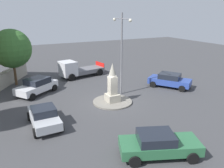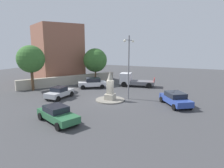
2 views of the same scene
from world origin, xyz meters
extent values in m
plane|color=#424244|center=(0.00, 0.00, 0.00)|extent=(80.00, 80.00, 0.00)
cylinder|color=gray|center=(0.00, 0.00, 0.06)|extent=(3.42, 3.42, 0.13)
cube|color=#B2AA99|center=(0.00, 0.00, 0.46)|extent=(1.08, 1.08, 0.66)
cube|color=#B2AA99|center=(0.00, 0.00, 1.58)|extent=(0.65, 0.65, 1.58)
cone|color=#B2AA99|center=(0.00, 0.00, 2.95)|extent=(0.72, 0.72, 1.16)
cylinder|color=slate|center=(-1.55, 1.72, 3.77)|extent=(0.16, 0.16, 7.54)
cylinder|color=slate|center=(-2.25, 1.72, 7.02)|extent=(1.41, 0.08, 0.08)
cylinder|color=slate|center=(-0.84, 1.72, 7.02)|extent=(1.41, 0.08, 0.08)
sphere|color=#F2EACC|center=(-2.95, 1.72, 6.92)|extent=(0.28, 0.28, 0.28)
sphere|color=#F2EACC|center=(-0.14, 1.72, 6.92)|extent=(0.28, 0.28, 0.28)
cube|color=#2D479E|center=(-1.07, 7.29, 0.63)|extent=(4.53, 3.92, 0.62)
cube|color=#1E232D|center=(-1.10, 7.26, 1.20)|extent=(2.67, 2.57, 0.53)
cylinder|color=black|center=(-1.77, 5.69, 0.32)|extent=(0.65, 0.55, 0.64)
cylinder|color=black|center=(-2.81, 7.18, 0.32)|extent=(0.65, 0.55, 0.64)
cylinder|color=black|center=(0.67, 7.39, 0.32)|extent=(0.65, 0.55, 0.64)
cylinder|color=black|center=(-0.36, 8.88, 0.32)|extent=(0.65, 0.55, 0.64)
cube|color=#B7BABF|center=(1.62, -6.14, 0.61)|extent=(3.81, 1.69, 0.58)
cube|color=#1E232D|center=(1.69, -6.14, 1.16)|extent=(1.56, 1.54, 0.52)
cylinder|color=black|center=(2.95, -5.30, 0.32)|extent=(0.64, 0.22, 0.64)
cylinder|color=black|center=(2.96, -6.97, 0.32)|extent=(0.64, 0.22, 0.64)
cylinder|color=black|center=(0.29, -5.31, 0.32)|extent=(0.64, 0.22, 0.64)
cylinder|color=black|center=(0.29, -6.98, 0.32)|extent=(0.64, 0.22, 0.64)
cube|color=#2D6B42|center=(7.96, -1.16, 0.60)|extent=(3.19, 4.69, 0.57)
cube|color=#1E232D|center=(7.87, -1.39, 1.14)|extent=(2.16, 2.36, 0.51)
cylinder|color=black|center=(7.74, 0.58, 0.32)|extent=(0.44, 0.68, 0.64)
cylinder|color=black|center=(9.32, -0.05, 0.32)|extent=(0.44, 0.68, 0.64)
cylinder|color=black|center=(6.61, -2.27, 0.32)|extent=(0.44, 0.68, 0.64)
cylinder|color=black|center=(8.19, -2.89, 0.32)|extent=(0.44, 0.68, 0.64)
cube|color=silver|center=(-5.28, -5.52, 0.65)|extent=(3.86, 4.41, 0.65)
cube|color=#1E232D|center=(-5.37, -5.38, 1.26)|extent=(2.55, 2.66, 0.57)
cylinder|color=black|center=(-3.71, -6.18, 0.32)|extent=(0.55, 0.65, 0.64)
cylinder|color=black|center=(-5.17, -7.21, 0.32)|extent=(0.55, 0.65, 0.64)
cylinder|color=black|center=(-5.38, -3.82, 0.32)|extent=(0.55, 0.65, 0.64)
cylinder|color=black|center=(-6.84, -4.85, 0.32)|extent=(0.55, 0.65, 0.64)
cube|color=silver|center=(-8.84, -1.35, 1.25)|extent=(2.23, 1.96, 1.66)
cube|color=slate|center=(-9.31, 1.29, 0.67)|extent=(2.60, 4.01, 0.49)
cube|color=red|center=(-9.63, 3.09, 1.16)|extent=(1.88, 0.39, 0.50)
cylinder|color=black|center=(-7.85, -1.24, 0.42)|extent=(0.42, 0.88, 0.84)
cylinder|color=black|center=(-9.80, -1.59, 0.42)|extent=(0.42, 0.88, 0.84)
cylinder|color=black|center=(-8.53, 2.56, 0.42)|extent=(0.42, 0.88, 0.84)
cylinder|color=black|center=(-10.48, 2.21, 0.42)|extent=(0.42, 0.88, 0.84)
cylinder|color=brown|center=(-9.15, -7.07, 1.27)|extent=(0.26, 0.26, 2.54)
sphere|color=#386B2D|center=(-9.15, -7.07, 3.95)|extent=(4.04, 4.04, 4.04)
camera|label=1|loc=(16.30, -8.31, 7.61)|focal=36.05mm
camera|label=2|loc=(20.30, 9.47, 6.35)|focal=31.32mm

